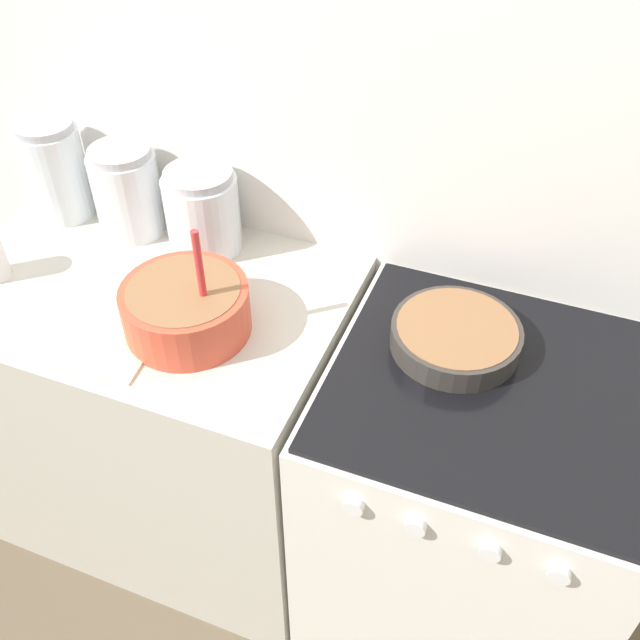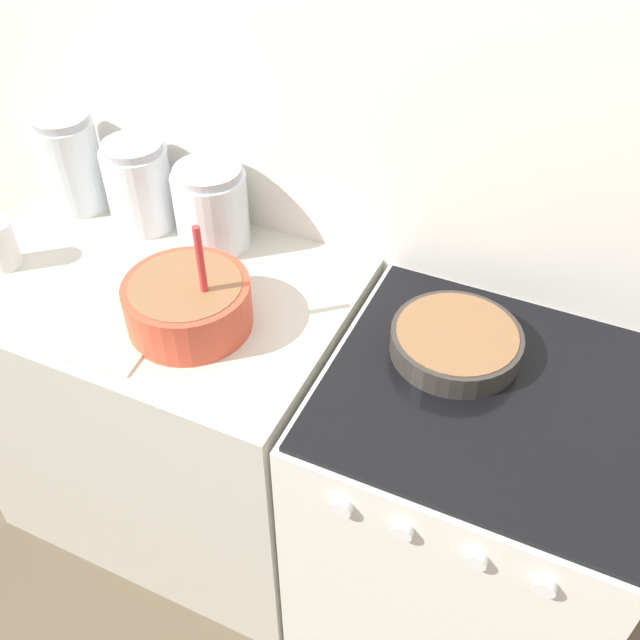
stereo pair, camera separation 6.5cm
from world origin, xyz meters
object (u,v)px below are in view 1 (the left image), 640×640
Objects in this scene: stove at (465,508)px; mixing_bowl at (186,307)px; storage_jar_left at (57,176)px; storage_jar_middle at (128,196)px; baking_pan at (456,336)px; storage_jar_right at (203,216)px.

mixing_bowl reaches higher than stove.
storage_jar_left is 1.12× the size of storage_jar_middle.
mixing_bowl is at bearing -41.79° from storage_jar_middle.
storage_jar_middle is at bearing 0.00° from storage_jar_left.
stove is 3.23× the size of baking_pan.
mixing_bowl is 1.30× the size of storage_jar_right.
mixing_bowl is 0.58m from baking_pan.
storage_jar_left is 0.21m from storage_jar_middle.
stove is 0.83m from mixing_bowl.
mixing_bowl is at bearing -28.33° from storage_jar_left.
storage_jar_right reaches higher than baking_pan.
baking_pan is at bearing 142.95° from stove.
storage_jar_right is at bearing 0.00° from storage_jar_left.
storage_jar_right is (0.42, 0.00, -0.02)m from storage_jar_left.
storage_jar_middle reaches higher than baking_pan.
mixing_bowl reaches higher than storage_jar_middle.
storage_jar_left is 1.21× the size of storage_jar_right.
storage_jar_right is at bearing 110.92° from mixing_bowl.
storage_jar_middle is 1.08× the size of storage_jar_right.
storage_jar_middle is (0.21, 0.00, -0.01)m from storage_jar_left.
storage_jar_middle is at bearing 138.21° from mixing_bowl.
storage_jar_left reaches higher than baking_pan.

